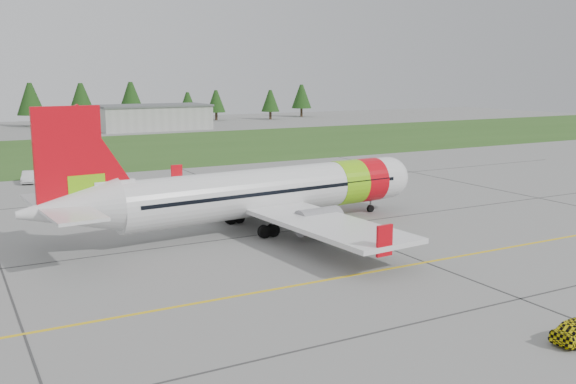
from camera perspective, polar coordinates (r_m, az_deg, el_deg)
ground at (r=32.12m, az=7.74°, el=-12.30°), size 320.00×320.00×0.00m
aircraft at (r=51.65m, az=-2.36°, el=-0.04°), size 34.02×31.44×10.30m
service_van at (r=79.54m, az=-22.09°, el=2.23°), size 1.70×1.64×4.11m
grass_strip at (r=107.93m, az=-18.98°, el=3.31°), size 320.00×50.00×0.03m
taxi_guideline at (r=38.41m, az=0.60°, el=-8.32°), size 120.00×0.25×0.02m
hangar_east at (r=148.37m, az=-11.87°, el=6.45°), size 24.00×12.00×5.20m
treeline at (r=162.87m, az=-22.50°, el=7.07°), size 160.00×8.00×10.00m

